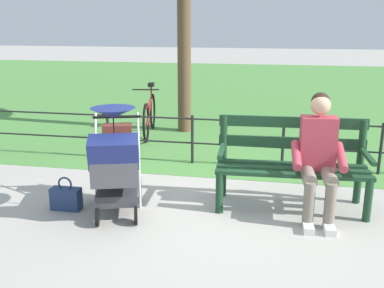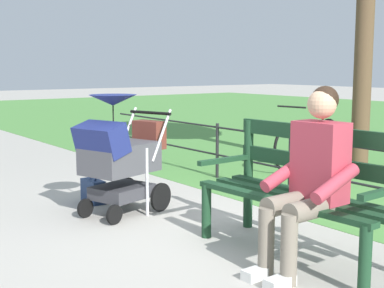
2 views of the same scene
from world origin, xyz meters
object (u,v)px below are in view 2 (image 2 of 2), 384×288
Objects in this scene: handbag at (93,190)px; bicycle at (309,142)px; stroller at (120,153)px; person_on_bench at (310,174)px; park_bench at (304,185)px.

bicycle is at bearing -89.45° from handbag.
handbag is (0.59, 0.00, -0.47)m from stroller.
stroller reaches higher than bicycle.
stroller is 3.11× the size of handbag.
person_on_bench is 1.11× the size of stroller.
person_on_bench reaches higher than park_bench.
stroller reaches higher than handbag.
park_bench is 1.41× the size of stroller.
person_on_bench reaches higher than bicycle.
park_bench is 4.39× the size of handbag.
person_on_bench is 2.06m from stroller.
handbag is at bearing 0.01° from stroller.
park_bench reaches higher than handbag.
bicycle is (2.40, -2.75, -0.16)m from park_bench.
park_bench is at bearing -166.11° from handbag.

